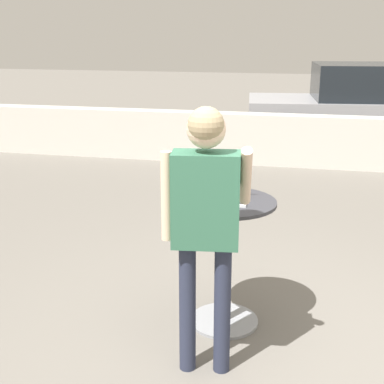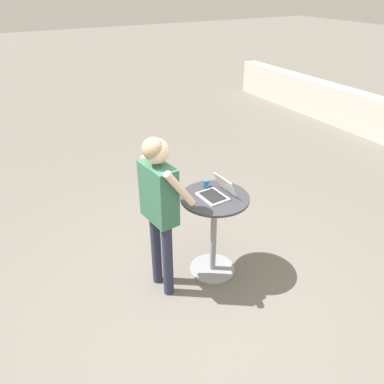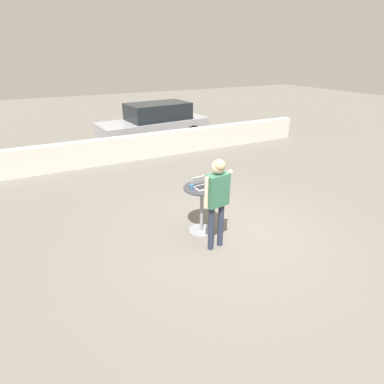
% 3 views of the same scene
% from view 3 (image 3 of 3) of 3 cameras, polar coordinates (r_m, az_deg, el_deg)
% --- Properties ---
extents(ground_plane, '(50.00, 50.00, 0.00)m').
position_cam_3_polar(ground_plane, '(6.28, 6.93, -8.24)').
color(ground_plane, slate).
extents(pavement_kerb, '(13.60, 0.35, 0.85)m').
position_cam_3_polar(pavement_kerb, '(10.84, -9.81, 8.50)').
color(pavement_kerb, beige).
rests_on(pavement_kerb, ground_plane).
extents(cafe_table, '(0.74, 0.74, 1.01)m').
position_cam_3_polar(cafe_table, '(6.09, 1.86, -2.35)').
color(cafe_table, gray).
rests_on(cafe_table, ground_plane).
extents(laptop, '(0.32, 0.34, 0.20)m').
position_cam_3_polar(laptop, '(5.92, 1.78, 1.35)').
color(laptop, silver).
rests_on(laptop, cafe_table).
extents(coffee_mug, '(0.11, 0.07, 0.09)m').
position_cam_3_polar(coffee_mug, '(5.83, -0.05, 0.99)').
color(coffee_mug, '#336084').
rests_on(coffee_mug, cafe_table).
extents(standing_person, '(0.56, 0.42, 1.79)m').
position_cam_3_polar(standing_person, '(5.36, 4.82, -0.17)').
color(standing_person, '#282D42').
rests_on(standing_person, ground_plane).
extents(parked_car_near_street, '(4.70, 2.23, 1.58)m').
position_cam_3_polar(parked_car_near_street, '(12.92, -7.03, 13.01)').
color(parked_car_near_street, '#9E9EA3').
rests_on(parked_car_near_street, ground_plane).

